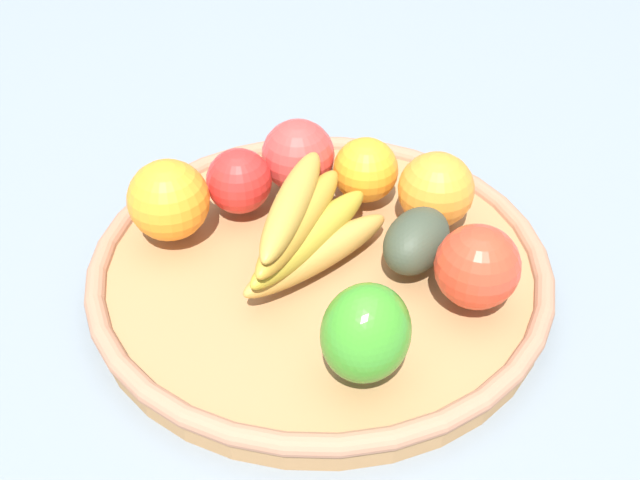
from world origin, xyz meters
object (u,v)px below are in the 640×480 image
Objects in this scene: orange_2 at (169,200)px; banana_bunch at (305,230)px; apple_1 at (477,267)px; orange_0 at (366,170)px; apple_0 at (239,181)px; bell_pepper at (366,333)px; orange_1 at (436,190)px; apple_2 at (298,156)px; avocado at (416,244)px.

banana_bunch is (0.03, 0.14, -0.00)m from orange_2.
orange_0 is (-0.15, -0.11, -0.00)m from apple_1.
apple_1 is at bearing 65.30° from apple_0.
orange_2 is at bearing -100.88° from banana_bunch.
bell_pepper reaches higher than orange_2.
orange_2 is 0.27m from orange_1.
apple_2 is 1.01× the size of apple_1.
orange_2 is at bearing -65.32° from orange_0.
apple_1 is 0.27m from apple_0.
banana_bunch is 2.62× the size of orange_0.
orange_2 is at bearing -95.09° from avocado.
orange_1 is at bearing 27.94° from bell_pepper.
orange_0 is 0.78× the size of bell_pepper.
apple_1 is at bearing 49.58° from apple_2.
avocado is 0.46× the size of banana_bunch.
avocado is 1.08× the size of orange_1.
apple_2 is at bearing -106.60° from orange_1.
apple_2 reaches higher than orange_0.
orange_0 is at bearing 81.14° from apple_2.
bell_pepper is 0.26m from apple_0.
apple_0 is at bearing -88.97° from orange_1.
apple_0 is (0.05, -0.06, -0.01)m from apple_2.
avocado is 0.12m from orange_0.
orange_2 reaches higher than apple_1.
avocado is 0.08m from orange_1.
apple_1 is (0.16, 0.19, -0.00)m from apple_2.
banana_bunch is at bearing 79.12° from orange_2.
apple_0 is at bearing 77.10° from bell_pepper.
orange_2 is 1.05× the size of orange_1.
bell_pepper is (0.16, 0.21, 0.00)m from orange_2.
orange_1 is (-0.08, 0.12, 0.00)m from banana_bunch.
orange_1 is (-0.05, 0.27, -0.00)m from orange_2.
avocado is 1.21× the size of orange_0.
orange_1 is at bearing 101.65° from orange_2.
apple_1 is 0.17m from banana_bunch.
orange_2 is at bearing -101.33° from apple_1.
bell_pepper is at bearing -14.92° from avocado.
apple_0 is 0.88× the size of orange_1.
bell_pepper reaches higher than orange_1.
orange_1 is (-0.00, 0.21, 0.00)m from apple_0.
bell_pepper is 1.14× the size of orange_1.
avocado is (-0.04, -0.06, -0.01)m from apple_1.
apple_2 is at bearing -98.86° from orange_0.
apple_1 is 0.07m from avocado.
apple_2 is 0.15m from orange_2.
orange_0 is 1.01× the size of apple_0.
orange_2 is 1.18× the size of orange_0.
orange_1 is at bearing 73.40° from apple_2.
bell_pepper is (0.26, 0.10, 0.01)m from apple_2.
orange_2 reaches higher than banana_bunch.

